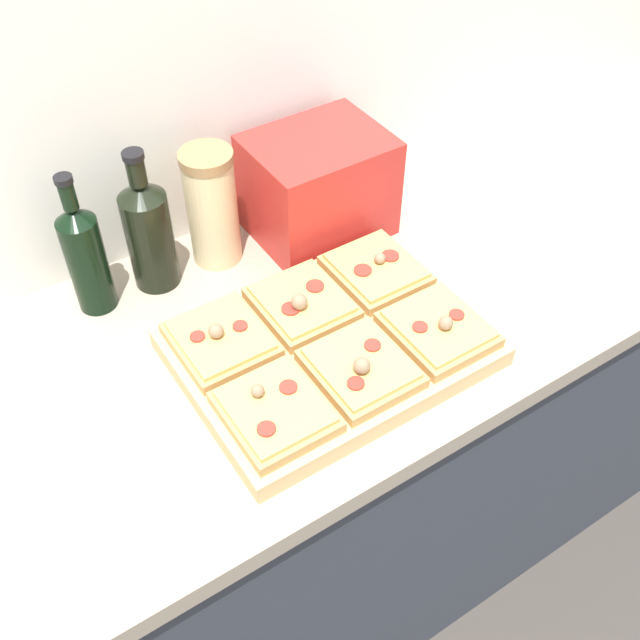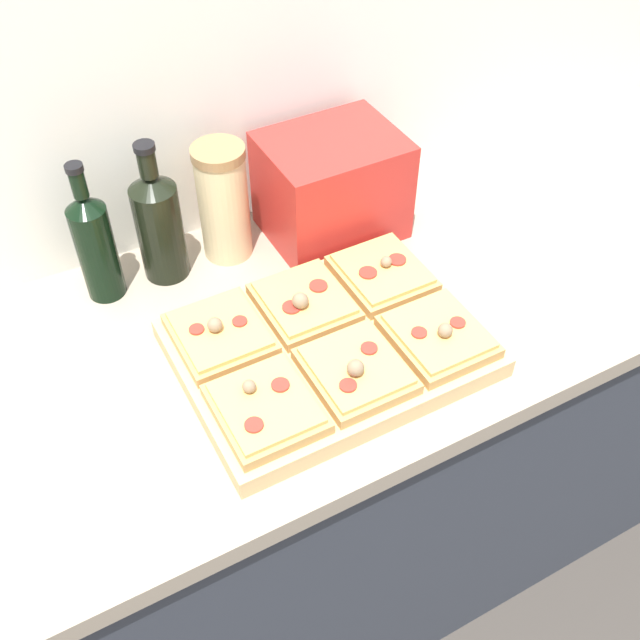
{
  "view_description": "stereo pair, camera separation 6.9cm",
  "coord_description": "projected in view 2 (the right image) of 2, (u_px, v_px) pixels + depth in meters",
  "views": [
    {
      "loc": [
        -0.44,
        -0.46,
        1.83
      ],
      "look_at": [
        0.02,
        0.26,
        0.97
      ],
      "focal_mm": 42.0,
      "sensor_mm": 36.0,
      "label": 1
    },
    {
      "loc": [
        -0.38,
        -0.49,
        1.83
      ],
      "look_at": [
        0.02,
        0.26,
        0.97
      ],
      "focal_mm": 42.0,
      "sensor_mm": 36.0,
      "label": 2
    }
  ],
  "objects": [
    {
      "name": "pizza_slice_back_right",
      "position": [
        382.0,
        273.0,
        1.31
      ],
      "size": [
        0.14,
        0.16,
        0.05
      ],
      "color": "tan",
      "rests_on": "cutting_board"
    },
    {
      "name": "olive_oil_bottle",
      "position": [
        95.0,
        244.0,
        1.27
      ],
      "size": [
        0.07,
        0.07,
        0.27
      ],
      "color": "black",
      "rests_on": "kitchen_counter"
    },
    {
      "name": "cutting_board",
      "position": [
        329.0,
        348.0,
        1.23
      ],
      "size": [
        0.48,
        0.36,
        0.04
      ],
      "primitive_type": "cube",
      "color": "tan",
      "rests_on": "kitchen_counter"
    },
    {
      "name": "toaster_oven",
      "position": [
        332.0,
        186.0,
        1.41
      ],
      "size": [
        0.27,
        0.2,
        0.2
      ],
      "color": "red",
      "rests_on": "kitchen_counter"
    },
    {
      "name": "pizza_slice_back_center",
      "position": [
        304.0,
        302.0,
        1.26
      ],
      "size": [
        0.14,
        0.16,
        0.06
      ],
      "color": "tan",
      "rests_on": "cutting_board"
    },
    {
      "name": "kitchen_counter",
      "position": [
        297.0,
        472.0,
        1.61
      ],
      "size": [
        2.63,
        0.67,
        0.91
      ],
      "color": "#333842",
      "rests_on": "ground_plane"
    },
    {
      "name": "wine_bottle",
      "position": [
        159.0,
        223.0,
        1.31
      ],
      "size": [
        0.08,
        0.08,
        0.27
      ],
      "color": "black",
      "rests_on": "kitchen_counter"
    },
    {
      "name": "grain_jar_tall",
      "position": [
        223.0,
        202.0,
        1.35
      ],
      "size": [
        0.1,
        0.1,
        0.23
      ],
      "color": "beige",
      "rests_on": "kitchen_counter"
    },
    {
      "name": "pizza_slice_front_right",
      "position": [
        438.0,
        335.0,
        1.2
      ],
      "size": [
        0.14,
        0.16,
        0.05
      ],
      "color": "tan",
      "rests_on": "cutting_board"
    },
    {
      "name": "pizza_slice_front_left",
      "position": [
        265.0,
        407.0,
        1.1
      ],
      "size": [
        0.14,
        0.16,
        0.05
      ],
      "color": "tan",
      "rests_on": "cutting_board"
    },
    {
      "name": "pizza_slice_front_center",
      "position": [
        356.0,
        370.0,
        1.15
      ],
      "size": [
        0.14,
        0.16,
        0.05
      ],
      "color": "tan",
      "rests_on": "cutting_board"
    },
    {
      "name": "wall_back",
      "position": [
        191.0,
        54.0,
        1.27
      ],
      "size": [
        6.0,
        0.06,
        2.5
      ],
      "color": "silver",
      "rests_on": "ground_plane"
    },
    {
      "name": "pizza_slice_back_left",
      "position": [
        220.0,
        333.0,
        1.21
      ],
      "size": [
        0.14,
        0.16,
        0.05
      ],
      "color": "tan",
      "rests_on": "cutting_board"
    }
  ]
}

